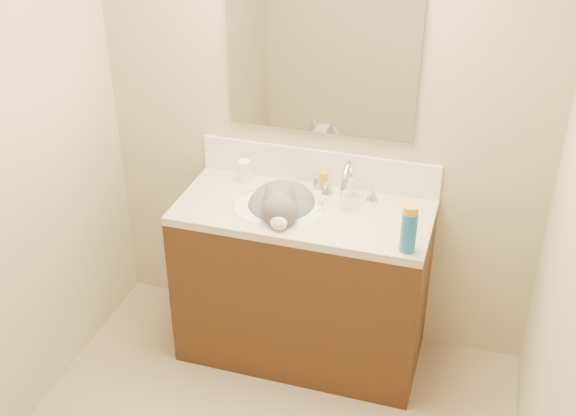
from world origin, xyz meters
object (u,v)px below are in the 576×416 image
Objects in this scene: basin at (277,220)px; pill_bottle at (244,171)px; spray_can at (409,232)px; amber_bottle at (323,181)px; faucet at (348,184)px; silver_jar at (318,182)px; vanity_cabinet at (302,286)px; cat at (282,209)px.

pill_bottle is (-0.24, 0.21, 0.13)m from basin.
pill_bottle is 0.60× the size of spray_can.
basin is 0.31m from amber_bottle.
basin is 4.00× the size of pill_bottle.
faucet is 4.57× the size of silver_jar.
basin is at bearing -150.88° from faucet.
faucet is 1.51× the size of spray_can.
amber_bottle reaches higher than basin.
faucet is at bearing -4.16° from pill_bottle.
vanity_cabinet is 0.78m from spray_can.
faucet reaches higher than silver_jar.
amber_bottle is 0.50× the size of spray_can.
vanity_cabinet is at bearing -26.26° from pill_bottle.
amber_bottle is (-0.14, 0.07, -0.04)m from faucet.
spray_can reaches higher than amber_bottle.
vanity_cabinet is 2.67× the size of basin.
silver_jar is 0.33× the size of spray_can.
cat is 0.66m from spray_can.
faucet is at bearing -26.99° from amber_bottle.
vanity_cabinet is 0.53m from silver_jar.
pill_bottle is (-0.25, 0.19, 0.07)m from cat.
pill_bottle is 1.84× the size of silver_jar.
faucet is 0.19m from silver_jar.
silver_jar is at bearing 61.47° from basin.
cat is (-0.10, -0.01, 0.43)m from vanity_cabinet.
cat is 2.68× the size of spray_can.
faucet is (0.18, 0.14, 0.54)m from vanity_cabinet.
pill_bottle is 1.20× the size of amber_bottle.
faucet is at bearing 13.28° from cat.
silver_jar is 0.66m from spray_can.
spray_can reaches higher than pill_bottle.
faucet is at bearing -25.24° from silver_jar.
faucet reaches higher than spray_can.
amber_bottle is at bearing -15.74° from silver_jar.
basin is at bearing -118.53° from silver_jar.
faucet reaches higher than pill_bottle.
spray_can is at bearing -32.15° from cat.
vanity_cabinet is 4.29× the size of faucet.
basin is (-0.12, -0.03, 0.38)m from vanity_cabinet.
pill_bottle is at bearing 153.74° from vanity_cabinet.
cat reaches higher than basin.
spray_can is (0.34, -0.35, 0.01)m from faucet.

